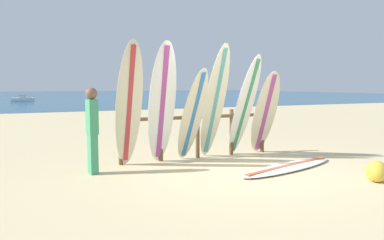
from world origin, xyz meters
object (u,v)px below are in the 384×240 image
beachgoer_standing (92,127)px  small_boat_offshore (23,99)px  surfboard_leaning_far_left (129,105)px  surfboard_lying_on_sand (289,167)px  surfboard_leaning_center_right (244,107)px  surfboard_leaning_left (162,104)px  surfboard_leaning_center (215,102)px  surfboard_leaning_center_left (193,116)px  surfboard_leaning_right (265,113)px  surfboard_rack (198,128)px  beach_ball (377,171)px

beachgoer_standing → small_boat_offshore: bearing=91.1°
surfboard_leaning_far_left → surfboard_lying_on_sand: surfboard_leaning_far_left is taller
surfboard_leaning_center_right → small_boat_offshore: size_ratio=1.04×
surfboard_leaning_left → surfboard_leaning_far_left: bearing=-172.7°
surfboard_leaning_center → surfboard_leaning_center_left: bearing=-169.3°
surfboard_leaning_center_right → surfboard_leaning_right: size_ratio=1.18×
surfboard_rack → surfboard_leaning_far_left: surfboard_leaning_far_left is taller
surfboard_leaning_far_left → surfboard_leaning_center: bearing=2.9°
surfboard_leaning_right → small_boat_offshore: size_ratio=0.89×
surfboard_leaning_center_left → surfboard_leaning_center: (0.59, 0.11, 0.26)m
small_boat_offshore → beach_ball: size_ratio=6.05×
surfboard_leaning_left → surfboard_lying_on_sand: surfboard_leaning_left is taller
surfboard_leaning_far_left → small_boat_offshore: size_ratio=1.13×
surfboard_leaning_right → surfboard_lying_on_sand: 1.78m
surfboard_lying_on_sand → beach_ball: (0.67, -1.45, 0.15)m
surfboard_leaning_center_left → small_boat_offshore: size_ratio=0.90×
surfboard_leaning_center_left → surfboard_lying_on_sand: (1.46, -1.35, -0.96)m
surfboard_leaning_center → surfboard_leaning_right: (1.32, -0.03, -0.28)m
beach_ball → small_boat_offshore: bearing=97.6°
surfboard_leaning_center_right → beachgoer_standing: (-3.43, -0.21, -0.28)m
surfboard_leaning_center_right → beachgoer_standing: bearing=-176.4°
surfboard_leaning_left → surfboard_leaning_center_left: 0.70m
surfboard_leaning_far_left → beach_ball: bearing=-38.8°
surfboard_lying_on_sand → small_boat_offshore: 36.06m
surfboard_leaning_center → beach_ball: (1.54, -2.91, -1.08)m
surfboard_leaning_center_right → beach_ball: size_ratio=6.32×
surfboard_leaning_center → beach_ball: bearing=-62.1°
surfboard_leaning_center_left → surfboard_leaning_center_right: 1.33m
surfboard_leaning_center → small_boat_offshore: 34.52m
beachgoer_standing → small_boat_offshore: beachgoer_standing is taller
surfboard_rack → beachgoer_standing: size_ratio=2.27×
surfboard_rack → beachgoer_standing: (-2.43, -0.57, 0.21)m
surfboard_leaning_center_right → surfboard_leaning_far_left: bearing=-179.3°
surfboard_leaning_far_left → surfboard_leaning_center_left: size_ratio=1.25×
surfboard_leaning_center → beachgoer_standing: bearing=-174.1°
surfboard_leaning_far_left → surfboard_leaning_center: surfboard_leaning_center is taller
surfboard_leaning_left → beachgoer_standing: surfboard_leaning_left is taller
beachgoer_standing → surfboard_leaning_center_left: bearing=4.6°
surfboard_leaning_right → beachgoer_standing: bearing=-176.5°
surfboard_leaning_center → surfboard_leaning_center_right: bearing=-5.0°
surfboard_leaning_center_left → surfboard_leaning_center: size_ratio=0.79×
surfboard_leaning_center_left → surfboard_rack: bearing=51.8°
surfboard_leaning_right → surfboard_leaning_left: bearing=179.4°
surfboard_leaning_far_left → small_boat_offshore: 34.48m
surfboard_rack → surfboard_leaning_left: bearing=-162.9°
surfboard_rack → surfboard_leaning_far_left: bearing=-167.1°
surfboard_leaning_center_left → surfboard_leaning_center_right: bearing=2.0°
surfboard_rack → surfboard_leaning_left: (-0.96, -0.29, 0.59)m
surfboard_rack → beach_ball: (1.82, -3.20, -0.49)m
surfboard_leaning_center → surfboard_leaning_center_right: 0.74m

